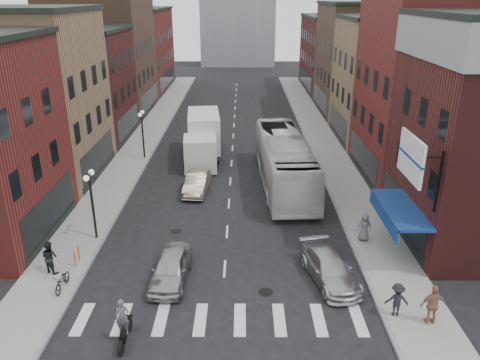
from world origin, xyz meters
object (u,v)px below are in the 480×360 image
Objects in this scene: bike_rack at (77,256)px; parked_bicycle at (62,281)px; motorcycle_rider at (123,323)px; streetlamp_near at (91,193)px; sedan_left_near at (171,268)px; ped_right_b at (433,305)px; billboard_sign at (413,159)px; box_truck at (203,138)px; sedan_left_far at (197,183)px; curb_car at (330,269)px; ped_left_solo at (50,257)px; transit_bus at (284,161)px; ped_right_c at (364,227)px; streetlamp_far at (142,126)px; ped_right_a at (397,300)px.

bike_rack is 2.26m from parked_bicycle.
streetlamp_near is at bearing 110.30° from motorcycle_rider.
sedan_left_near is 11.87m from ped_right_b.
ped_right_b is (11.39, -3.30, 0.35)m from sedan_left_near.
billboard_sign reaches higher than box_truck.
sedan_left_far reaches higher than curb_car.
streetlamp_near is 6.67m from sedan_left_near.
bike_rack is at bearing 160.75° from curb_car.
ped_right_b is at bearing -15.83° from bike_rack.
box_truck reaches higher than curb_car.
transit_bus is at bearing -112.24° from ped_left_solo.
box_truck is at bearing 76.31° from parked_bicycle.
sedan_left_far is 2.53× the size of ped_right_c.
parked_bicycle is (-5.23, -11.95, -0.11)m from sedan_left_far.
streetlamp_far is 0.47× the size of box_truck.
sedan_left_near is (5.03, -1.35, 0.16)m from bike_rack.
ped_left_solo is at bearing -116.52° from sedan_left_far.
billboard_sign is 17.10m from parked_bicycle.
sedan_left_far is (5.11, 6.98, -2.23)m from streetlamp_near.
ped_left_solo is 1.03× the size of ped_right_c.
streetlamp_far is at bearing 132.41° from billboard_sign.
transit_bus reaches higher than bike_rack.
motorcycle_rider reaches higher than ped_left_solo.
streetlamp_near is 2.68× the size of ped_right_a.
streetlamp_near is 0.31× the size of transit_bus.
ped_right_b is (3.67, -3.36, 0.40)m from curb_car.
sedan_left_far is 2.28× the size of ped_right_b.
ped_right_b is at bearing -52.79° from streetlamp_far.
ped_right_c is (15.11, -14.21, -1.94)m from streetlamp_far.
transit_bus reaches higher than sedan_left_far.
sedan_left_near is at bearing -20.15° from ped_right_b.
ped_right_a is at bearing -63.45° from curb_car.
box_truck reaches higher than transit_bus.
transit_bus is 16.50m from ped_right_b.
motorcycle_rider is at bearing -66.93° from streetlamp_near.
motorcycle_rider is 1.20× the size of ped_left_solo.
sedan_left_near is 10.46m from ped_right_a.
streetlamp_far is 17.70m from ped_left_solo.
box_truck reaches higher than parked_bicycle.
box_truck is (4.99, 0.12, -1.09)m from streetlamp_far.
bike_rack is 0.49× the size of ped_right_c.
ped_right_b reaches higher than ped_left_solo.
billboard_sign reaches higher than transit_bus.
sedan_left_far is at bearing -170.35° from transit_bus.
transit_bus reaches higher than motorcycle_rider.
billboard_sign is 1.81× the size of motorcycle_rider.
ped_right_a is (15.11, -4.12, 0.37)m from bike_rack.
ped_right_c is at bearing 42.50° from curb_car.
billboard_sign is 4.62× the size of bike_rack.
sedan_left_near is 0.92× the size of curb_car.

